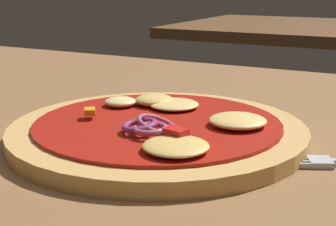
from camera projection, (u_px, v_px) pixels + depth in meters
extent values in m
cube|color=brown|center=(133.00, 163.00, 0.45)|extent=(1.30, 0.88, 0.03)
cylinder|color=tan|center=(158.00, 132.00, 0.46)|extent=(0.27, 0.27, 0.01)
cylinder|color=#A81C11|center=(158.00, 123.00, 0.46)|extent=(0.22, 0.22, 0.00)
ellipsoid|color=#EFCC72|center=(177.00, 105.00, 0.50)|extent=(0.05, 0.05, 0.01)
ellipsoid|color=#E5BC60|center=(154.00, 100.00, 0.51)|extent=(0.04, 0.04, 0.01)
ellipsoid|color=#EFCC72|center=(238.00, 120.00, 0.44)|extent=(0.05, 0.05, 0.01)
ellipsoid|color=#F4DB8E|center=(120.00, 102.00, 0.51)|extent=(0.03, 0.03, 0.01)
ellipsoid|color=#E5BC60|center=(176.00, 146.00, 0.38)|extent=(0.05, 0.05, 0.01)
torus|color=#B25984|center=(160.00, 124.00, 0.43)|extent=(0.05, 0.05, 0.02)
torus|color=#93386B|center=(140.00, 125.00, 0.42)|extent=(0.04, 0.04, 0.01)
torus|color=#B25984|center=(151.00, 129.00, 0.41)|extent=(0.04, 0.04, 0.01)
cube|color=orange|center=(90.00, 111.00, 0.46)|extent=(0.02, 0.02, 0.01)
cube|color=red|center=(176.00, 133.00, 0.39)|extent=(0.02, 0.02, 0.01)
cube|color=red|center=(173.00, 129.00, 0.41)|extent=(0.01, 0.01, 0.00)
cube|color=silver|center=(320.00, 162.00, 0.40)|extent=(0.02, 0.03, 0.01)
cube|color=silver|center=(287.00, 158.00, 0.40)|extent=(0.03, 0.02, 0.00)
cube|color=silver|center=(288.00, 161.00, 0.40)|extent=(0.03, 0.02, 0.00)
cube|color=silver|center=(289.00, 163.00, 0.39)|extent=(0.03, 0.02, 0.00)
cube|color=silver|center=(291.00, 166.00, 0.39)|extent=(0.03, 0.02, 0.00)
cube|color=brown|center=(287.00, 29.00, 1.63)|extent=(0.66, 0.64, 0.03)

